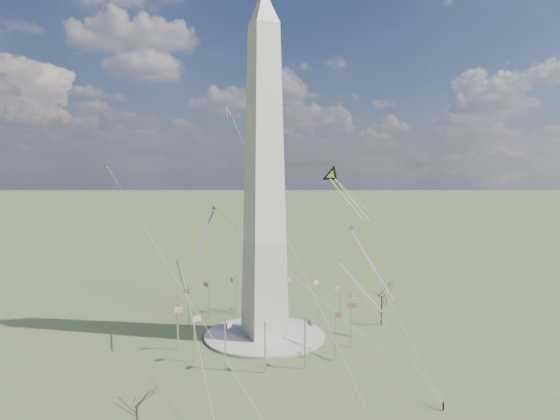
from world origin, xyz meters
name	(u,v)px	position (x,y,z in m)	size (l,w,h in m)	color
ground	(265,337)	(0.00, 0.00, 0.00)	(2000.00, 2000.00, 0.00)	#415329
plaza	(265,335)	(0.00, 0.00, 0.40)	(36.00, 36.00, 0.80)	beige
washington_monument	(264,176)	(0.00, 0.00, 47.95)	(15.56, 15.56, 100.00)	beige
flagpole_ring	(265,313)	(0.00, 0.00, 7.27)	(54.40, 54.40, 13.00)	silver
tree_near	(382,294)	(38.12, -5.70, 10.15)	(8.14, 8.14, 14.24)	#45342A
tree_far	(137,403)	(-43.67, -44.14, 8.28)	(6.64, 6.64, 11.62)	#45342A
person_centre	(443,406)	(16.56, -57.02, 0.96)	(1.13, 0.47, 1.93)	gray
kite_delta_black	(333,178)	(29.25, 10.32, 46.93)	(7.74, 20.48, 16.83)	black
kite_diamond_purple	(180,262)	(-22.77, 10.42, 22.49)	(2.85, 3.46, 10.14)	navy
kite_streamer_left	(364,251)	(22.85, -17.85, 27.15)	(3.73, 24.39, 16.75)	red
kite_streamer_mid	(207,226)	(-16.58, 2.74, 33.78)	(11.67, 16.14, 12.94)	red
kite_streamer_right	(354,279)	(27.88, -5.18, 15.90)	(4.98, 18.93, 13.11)	red
kite_small_red	(106,166)	(-40.05, 37.52, 50.95)	(1.59, 2.38, 5.07)	red
kite_small_white	(227,108)	(4.02, 45.33, 72.23)	(1.55, 2.26, 4.73)	white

